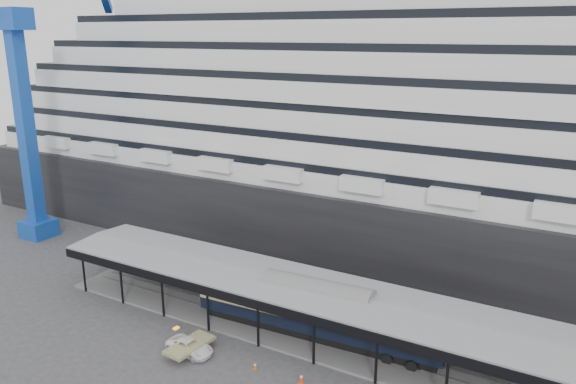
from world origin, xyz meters
name	(u,v)px	position (x,y,z in m)	size (l,w,h in m)	color
ground	(280,359)	(0.00, 0.00, 0.00)	(200.00, 200.00, 0.00)	#363639
cruise_ship	(407,112)	(0.05, 32.00, 18.35)	(130.00, 30.00, 43.90)	black
platform_canopy	(307,312)	(0.00, 5.00, 2.36)	(56.00, 9.18, 5.30)	slate
crane_blue	(30,96)	(-45.11, 10.62, 19.96)	(22.63, 19.19, 47.60)	#184CB5
port_truck	(190,347)	(-7.66, -3.16, 0.65)	(2.15, 4.65, 1.29)	white
pullman_carriage	(316,310)	(1.05, 5.00, 2.89)	(24.61, 4.50, 24.03)	black
traffic_cone_left	(255,366)	(-1.14, -2.33, 0.33)	(0.40, 0.40, 0.67)	#D9590C
traffic_cone_mid	(301,378)	(3.24, -2.00, 0.41)	(0.51, 0.51, 0.82)	red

